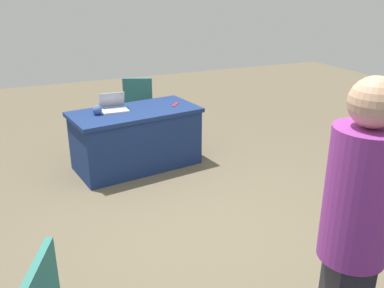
# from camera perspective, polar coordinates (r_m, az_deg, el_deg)

# --- Properties ---
(ground_plane) EXTENTS (14.40, 14.40, 0.00)m
(ground_plane) POSITION_cam_1_polar(r_m,az_deg,el_deg) (3.94, 0.97, -13.02)
(ground_plane) COLOR brown
(table_foreground) EXTENTS (1.66, 0.98, 0.75)m
(table_foreground) POSITION_cam_1_polar(r_m,az_deg,el_deg) (5.33, -7.64, 0.76)
(table_foreground) COLOR navy
(table_foreground) RESTS_ON ground
(chair_aisle) EXTENTS (0.58, 0.58, 0.95)m
(chair_aisle) POSITION_cam_1_polar(r_m,az_deg,el_deg) (6.27, -7.23, 5.50)
(chair_aisle) COLOR #9E9993
(chair_aisle) RESTS_ON ground
(person_attendee_browsing) EXTENTS (0.45, 0.45, 1.83)m
(person_attendee_browsing) POSITION_cam_1_polar(r_m,az_deg,el_deg) (2.31, 21.21, -11.14)
(person_attendee_browsing) COLOR #26262D
(person_attendee_browsing) RESTS_ON ground
(laptop_silver) EXTENTS (0.33, 0.31, 0.21)m
(laptop_silver) POSITION_cam_1_polar(r_m,az_deg,el_deg) (5.25, -10.62, 4.97)
(laptop_silver) COLOR silver
(laptop_silver) RESTS_ON table_foreground
(yarn_ball) EXTENTS (0.11, 0.11, 0.11)m
(yarn_ball) POSITION_cam_1_polar(r_m,az_deg,el_deg) (5.10, -12.81, 4.54)
(yarn_ball) COLOR #3F5999
(yarn_ball) RESTS_ON table_foreground
(scissors_red) EXTENTS (0.15, 0.16, 0.01)m
(scissors_red) POSITION_cam_1_polar(r_m,az_deg,el_deg) (5.41, -2.29, 5.41)
(scissors_red) COLOR red
(scissors_red) RESTS_ON table_foreground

